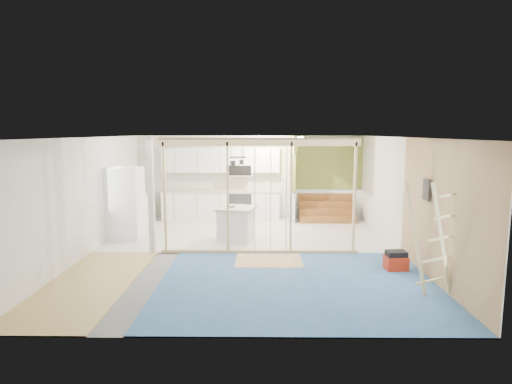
{
  "coord_description": "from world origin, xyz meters",
  "views": [
    {
      "loc": [
        0.33,
        -9.34,
        2.72
      ],
      "look_at": [
        0.22,
        0.6,
        1.31
      ],
      "focal_mm": 30.0,
      "sensor_mm": 36.0,
      "label": 1
    }
  ],
  "objects_px": {
    "fridge": "(126,203)",
    "toolbox": "(396,261)",
    "island": "(236,224)",
    "ladder": "(432,239)"
  },
  "relations": [
    {
      "from": "fridge",
      "to": "ladder",
      "type": "relative_size",
      "value": 0.97
    },
    {
      "from": "island",
      "to": "toolbox",
      "type": "distance_m",
      "value": 3.99
    },
    {
      "from": "island",
      "to": "toolbox",
      "type": "height_order",
      "value": "island"
    },
    {
      "from": "fridge",
      "to": "toolbox",
      "type": "bearing_deg",
      "value": -20.4
    },
    {
      "from": "ladder",
      "to": "island",
      "type": "bearing_deg",
      "value": 131.28
    },
    {
      "from": "toolbox",
      "to": "fridge",
      "type": "bearing_deg",
      "value": 153.38
    },
    {
      "from": "island",
      "to": "fridge",
      "type": "bearing_deg",
      "value": -171.68
    },
    {
      "from": "island",
      "to": "toolbox",
      "type": "xyz_separation_m",
      "value": [
        3.28,
        -2.27,
        -0.24
      ]
    },
    {
      "from": "island",
      "to": "ladder",
      "type": "height_order",
      "value": "ladder"
    },
    {
      "from": "fridge",
      "to": "toolbox",
      "type": "height_order",
      "value": "fridge"
    }
  ]
}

